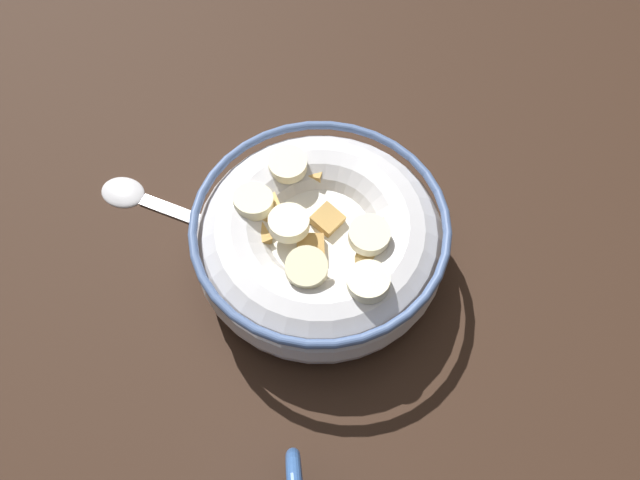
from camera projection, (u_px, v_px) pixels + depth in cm
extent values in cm
cube|color=#332116|center=(320.00, 267.00, 46.45)|extent=(109.98, 109.98, 2.00)
cylinder|color=silver|center=(320.00, 258.00, 45.32)|extent=(9.43, 9.43, 0.60)
torus|color=silver|center=(320.00, 242.00, 43.21)|extent=(17.15, 17.15, 5.45)
torus|color=#4C6699|center=(320.00, 224.00, 41.10)|extent=(17.24, 17.24, 0.60)
cylinder|color=white|center=(320.00, 234.00, 42.29)|extent=(13.88, 13.88, 0.40)
cube|color=tan|center=(267.00, 208.00, 42.46)|extent=(2.24, 2.18, 1.02)
cube|color=tan|center=(254.00, 237.00, 41.59)|extent=(2.35, 2.40, 1.01)
cube|color=tan|center=(319.00, 303.00, 39.16)|extent=(2.24, 2.30, 1.02)
cube|color=#AD7F42|center=(307.00, 275.00, 40.18)|extent=(2.12, 2.19, 1.01)
cube|color=tan|center=(327.00, 220.00, 42.21)|extent=(2.56, 2.56, 1.02)
cube|color=#AD7F42|center=(397.00, 223.00, 41.99)|extent=(2.52, 2.54, 1.00)
cube|color=#AD7F42|center=(398.00, 200.00, 42.96)|extent=(2.51, 2.53, 0.98)
cube|color=tan|center=(372.00, 253.00, 40.86)|extent=(2.41, 2.43, 0.88)
cube|color=#B78947|center=(372.00, 294.00, 39.30)|extent=(2.43, 2.44, 0.87)
cube|color=tan|center=(366.00, 168.00, 44.16)|extent=(2.46, 2.45, 0.87)
cube|color=tan|center=(256.00, 268.00, 40.46)|extent=(2.50, 2.50, 0.80)
cube|color=tan|center=(313.00, 170.00, 44.15)|extent=(2.40, 2.44, 1.03)
cube|color=#B78947|center=(310.00, 247.00, 41.15)|extent=(1.89, 1.94, 0.92)
cube|color=tan|center=(263.00, 178.00, 43.71)|extent=(2.22, 2.27, 0.98)
cylinder|color=#F9EFC6|center=(289.00, 227.00, 40.45)|extent=(3.06, 3.03, 1.01)
cylinder|color=#F4EABC|center=(253.00, 201.00, 41.83)|extent=(3.58, 3.59, 1.27)
cylinder|color=#F9EFC6|center=(288.00, 164.00, 43.07)|extent=(3.75, 3.70, 1.15)
cylinder|color=#F4EABC|center=(368.00, 282.00, 38.40)|extent=(3.58, 3.57, 1.11)
cylinder|color=beige|center=(307.00, 268.00, 39.09)|extent=(3.87, 3.80, 1.36)
cylinder|color=#F9EFC6|center=(369.00, 235.00, 40.13)|extent=(3.58, 3.53, 1.06)
ellipsoid|color=silver|center=(122.00, 190.00, 48.15)|extent=(4.10, 4.40, 0.80)
cube|color=silver|center=(215.00, 226.00, 46.82)|extent=(6.88, 11.40, 0.36)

